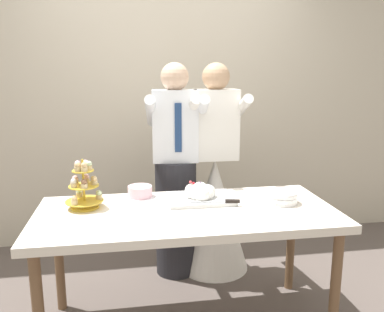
{
  "coord_description": "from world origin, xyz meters",
  "views": [
    {
      "loc": [
        -0.34,
        -2.25,
        1.59
      ],
      "look_at": [
        0.06,
        0.15,
        1.07
      ],
      "focal_mm": 37.19,
      "sensor_mm": 36.0,
      "label": 1
    }
  ],
  "objects_px": {
    "dessert_table": "(187,222)",
    "plate_stack": "(282,197)",
    "main_cake_tray": "(200,194)",
    "cupcake_stand": "(84,187)",
    "person_groom": "(176,182)",
    "person_bride": "(214,200)",
    "round_cake": "(140,193)"
  },
  "relations": [
    {
      "from": "cupcake_stand",
      "to": "person_bride",
      "type": "relative_size",
      "value": 0.18
    },
    {
      "from": "plate_stack",
      "to": "round_cake",
      "type": "distance_m",
      "value": 0.92
    },
    {
      "from": "dessert_table",
      "to": "main_cake_tray",
      "type": "bearing_deg",
      "value": 55.28
    },
    {
      "from": "cupcake_stand",
      "to": "person_groom",
      "type": "height_order",
      "value": "person_groom"
    },
    {
      "from": "main_cake_tray",
      "to": "plate_stack",
      "type": "xyz_separation_m",
      "value": [
        0.5,
        -0.13,
        -0.0
      ]
    },
    {
      "from": "cupcake_stand",
      "to": "person_groom",
      "type": "xyz_separation_m",
      "value": [
        0.63,
        0.57,
        -0.16
      ]
    },
    {
      "from": "dessert_table",
      "to": "person_groom",
      "type": "xyz_separation_m",
      "value": [
        0.02,
        0.72,
        0.05
      ]
    },
    {
      "from": "person_bride",
      "to": "person_groom",
      "type": "bearing_deg",
      "value": -176.22
    },
    {
      "from": "main_cake_tray",
      "to": "person_groom",
      "type": "xyz_separation_m",
      "value": [
        -0.09,
        0.55,
        -0.07
      ]
    },
    {
      "from": "main_cake_tray",
      "to": "person_bride",
      "type": "bearing_deg",
      "value": 68.83
    },
    {
      "from": "dessert_table",
      "to": "plate_stack",
      "type": "xyz_separation_m",
      "value": [
        0.61,
        0.03,
        0.11
      ]
    },
    {
      "from": "main_cake_tray",
      "to": "plate_stack",
      "type": "bearing_deg",
      "value": -14.5
    },
    {
      "from": "plate_stack",
      "to": "round_cake",
      "type": "bearing_deg",
      "value": 164.44
    },
    {
      "from": "cupcake_stand",
      "to": "person_groom",
      "type": "relative_size",
      "value": 0.18
    },
    {
      "from": "cupcake_stand",
      "to": "person_bride",
      "type": "bearing_deg",
      "value": 32.18
    },
    {
      "from": "plate_stack",
      "to": "round_cake",
      "type": "relative_size",
      "value": 0.82
    },
    {
      "from": "round_cake",
      "to": "plate_stack",
      "type": "bearing_deg",
      "value": -15.56
    },
    {
      "from": "cupcake_stand",
      "to": "dessert_table",
      "type": "bearing_deg",
      "value": -13.0
    },
    {
      "from": "cupcake_stand",
      "to": "main_cake_tray",
      "type": "height_order",
      "value": "cupcake_stand"
    },
    {
      "from": "main_cake_tray",
      "to": "person_groom",
      "type": "height_order",
      "value": "person_groom"
    },
    {
      "from": "main_cake_tray",
      "to": "round_cake",
      "type": "height_order",
      "value": "main_cake_tray"
    },
    {
      "from": "dessert_table",
      "to": "main_cake_tray",
      "type": "distance_m",
      "value": 0.23
    },
    {
      "from": "plate_stack",
      "to": "cupcake_stand",
      "type": "bearing_deg",
      "value": 175.0
    },
    {
      "from": "cupcake_stand",
      "to": "round_cake",
      "type": "relative_size",
      "value": 1.27
    },
    {
      "from": "person_bride",
      "to": "cupcake_stand",
      "type": "bearing_deg",
      "value": -147.82
    },
    {
      "from": "cupcake_stand",
      "to": "main_cake_tray",
      "type": "bearing_deg",
      "value": 1.76
    },
    {
      "from": "cupcake_stand",
      "to": "round_cake",
      "type": "bearing_deg",
      "value": 22.12
    },
    {
      "from": "dessert_table",
      "to": "person_bride",
      "type": "relative_size",
      "value": 1.08
    },
    {
      "from": "person_groom",
      "to": "plate_stack",
      "type": "bearing_deg",
      "value": -48.93
    },
    {
      "from": "round_cake",
      "to": "person_groom",
      "type": "xyz_separation_m",
      "value": [
        0.29,
        0.44,
        -0.06
      ]
    },
    {
      "from": "plate_stack",
      "to": "round_cake",
      "type": "xyz_separation_m",
      "value": [
        -0.88,
        0.25,
        -0.0
      ]
    },
    {
      "from": "cupcake_stand",
      "to": "round_cake",
      "type": "xyz_separation_m",
      "value": [
        0.34,
        0.14,
        -0.1
      ]
    }
  ]
}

